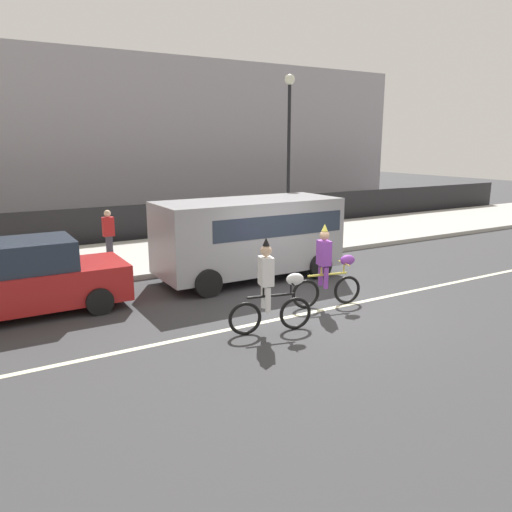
{
  "coord_description": "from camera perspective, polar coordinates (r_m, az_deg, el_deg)",
  "views": [
    {
      "loc": [
        -6.67,
        -8.94,
        3.69
      ],
      "look_at": [
        -0.73,
        1.2,
        1.0
      ],
      "focal_mm": 35.0,
      "sensor_mm": 36.0,
      "label": 1
    }
  ],
  "objects": [
    {
      "name": "parked_car_red",
      "position": [
        11.95,
        -24.62,
        -2.41
      ],
      "size": [
        4.1,
        1.92,
        1.64
      ],
      "color": "#AD1E1E",
      "rests_on": "ground"
    },
    {
      "name": "parked_van_grey",
      "position": [
        13.63,
        -0.61,
        2.69
      ],
      "size": [
        5.0,
        2.22,
        2.18
      ],
      "color": "#99999E",
      "rests_on": "ground"
    },
    {
      "name": "ground_plane",
      "position": [
        11.75,
        6.05,
        -5.49
      ],
      "size": [
        80.0,
        80.0,
        0.0
      ],
      "primitive_type": "plane",
      "color": "#38383A"
    },
    {
      "name": "building_backdrop",
      "position": [
        28.2,
        -13.57,
        12.8
      ],
      "size": [
        28.0,
        8.0,
        7.64
      ],
      "primitive_type": "cube",
      "color": "#99939E",
      "rests_on": "ground"
    },
    {
      "name": "fence_line",
      "position": [
        19.75,
        -10.3,
        3.97
      ],
      "size": [
        40.0,
        0.08,
        1.4
      ],
      "primitive_type": "cube",
      "color": "black",
      "rests_on": "ground"
    },
    {
      "name": "pedestrian_onlooker",
      "position": [
        15.26,
        -16.47,
        2.25
      ],
      "size": [
        0.32,
        0.2,
        1.62
      ],
      "color": "#33333D",
      "rests_on": "sidewalk_curb"
    },
    {
      "name": "sidewalk_curb",
      "position": [
        17.21,
        -6.86,
        0.66
      ],
      "size": [
        60.0,
        5.0,
        0.15
      ],
      "primitive_type": "cube",
      "color": "#ADAAA3",
      "rests_on": "ground"
    },
    {
      "name": "parade_cyclist_zebra",
      "position": [
        9.77,
        1.77,
        -4.06
      ],
      "size": [
        1.69,
        0.58,
        1.92
      ],
      "color": "black",
      "rests_on": "ground"
    },
    {
      "name": "road_centre_line",
      "position": [
        11.37,
        7.55,
        -6.14
      ],
      "size": [
        36.0,
        0.14,
        0.01
      ],
      "primitive_type": "cube",
      "color": "beige",
      "rests_on": "ground"
    },
    {
      "name": "street_lamp_post",
      "position": [
        18.41,
        3.79,
        13.78
      ],
      "size": [
        0.36,
        0.36,
        5.86
      ],
      "color": "black",
      "rests_on": "sidewalk_curb"
    },
    {
      "name": "parade_cyclist_purple",
      "position": [
        11.45,
        8.22,
        -1.66
      ],
      "size": [
        1.7,
        0.55,
        1.92
      ],
      "color": "black",
      "rests_on": "ground"
    }
  ]
}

